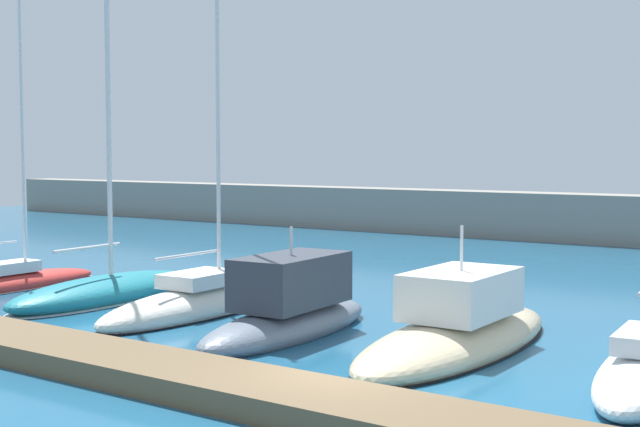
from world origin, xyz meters
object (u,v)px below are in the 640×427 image
(motorboat_slate_fourth, at_px, (290,309))
(motorboat_sand_fifth, at_px, (459,332))
(sailboat_red_nearest, at_px, (2,283))
(sailboat_teal_second, at_px, (106,288))
(sailboat_ivory_third, at_px, (203,303))

(motorboat_slate_fourth, height_order, motorboat_sand_fifth, motorboat_sand_fifth)
(sailboat_red_nearest, bearing_deg, sailboat_teal_second, -84.10)
(sailboat_ivory_third, bearing_deg, sailboat_red_nearest, 93.14)
(sailboat_red_nearest, relative_size, sailboat_ivory_third, 0.83)
(sailboat_red_nearest, distance_m, motorboat_sand_fifth, 17.83)
(sailboat_teal_second, height_order, motorboat_slate_fourth, sailboat_teal_second)
(sailboat_ivory_third, height_order, motorboat_sand_fifth, sailboat_ivory_third)
(sailboat_teal_second, relative_size, sailboat_ivory_third, 1.08)
(sailboat_teal_second, relative_size, motorboat_sand_fifth, 1.76)
(sailboat_red_nearest, height_order, motorboat_sand_fifth, sailboat_red_nearest)
(sailboat_ivory_third, distance_m, motorboat_slate_fourth, 4.35)
(sailboat_red_nearest, xyz_separation_m, motorboat_sand_fifth, (17.81, 0.87, 0.20))
(sailboat_teal_second, relative_size, motorboat_slate_fourth, 2.20)
(sailboat_ivory_third, bearing_deg, motorboat_slate_fourth, -106.06)
(sailboat_teal_second, distance_m, motorboat_slate_fourth, 8.52)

